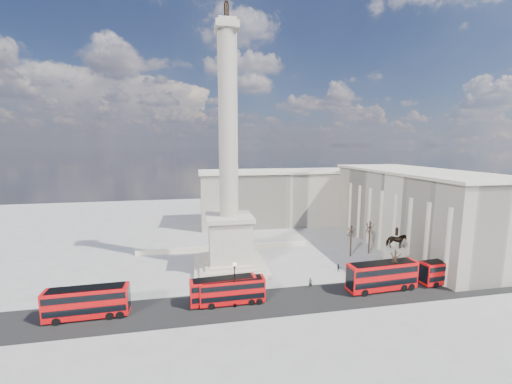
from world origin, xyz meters
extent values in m
plane|color=#A09C98|center=(0.00, 0.00, 0.00)|extent=(180.00, 180.00, 0.00)
cube|color=black|center=(5.00, -10.00, 0.00)|extent=(120.00, 9.00, 0.01)
cube|color=#BEB29E|center=(0.00, 5.00, 0.50)|extent=(14.00, 14.00, 1.00)
cube|color=#BEB29E|center=(0.00, 5.00, 1.25)|extent=(12.00, 12.00, 0.50)
cube|color=#BEB29E|center=(0.00, 5.00, 1.75)|extent=(10.00, 10.00, 0.50)
cube|color=#BEB29E|center=(0.00, 5.00, 6.00)|extent=(8.00, 8.00, 8.00)
cube|color=#BEB29E|center=(0.00, 5.00, 10.40)|extent=(9.00, 9.00, 0.80)
cylinder|color=#ACA28E|center=(0.00, 5.00, 27.80)|extent=(3.60, 3.60, 34.00)
cube|color=#BEB29E|center=(0.00, 5.00, 45.40)|extent=(4.20, 4.20, 1.20)
cube|color=#BEB29E|center=(0.00, 5.00, 46.30)|extent=(3.20, 3.20, 0.60)
cylinder|color=black|center=(0.00, 5.00, 47.90)|extent=(0.90, 0.90, 2.60)
sphere|color=black|center=(0.00, 5.00, 49.50)|extent=(0.70, 0.70, 0.70)
cube|color=beige|center=(0.00, 16.00, 0.55)|extent=(40.00, 0.60, 1.10)
cube|color=beige|center=(45.00, 10.00, 9.00)|extent=(18.00, 45.00, 18.00)
cube|color=beige|center=(45.00, 10.00, 18.30)|extent=(19.00, 46.00, 0.60)
cube|color=beige|center=(20.00, 40.00, 8.00)|extent=(50.00, 16.00, 16.00)
cube|color=beige|center=(20.00, 40.00, 16.30)|extent=(51.00, 17.00, 0.60)
cube|color=red|center=(-2.46, -8.93, 2.20)|extent=(10.31, 3.04, 3.74)
cube|color=black|center=(-2.46, -8.93, 1.53)|extent=(9.91, 3.07, 0.83)
cube|color=black|center=(-2.46, -8.93, 3.19)|extent=(9.91, 3.07, 0.83)
cube|color=black|center=(-2.46, -8.93, 4.09)|extent=(9.28, 2.74, 0.06)
cylinder|color=black|center=(-5.81, -9.17, 0.51)|extent=(1.19, 2.50, 1.02)
cylinder|color=black|center=(0.38, -8.72, 0.51)|extent=(1.19, 2.50, 1.02)
cylinder|color=black|center=(1.60, -8.63, 0.51)|extent=(1.19, 2.50, 1.02)
cube|color=red|center=(-1.10, -9.36, 2.16)|extent=(10.04, 2.41, 3.69)
cube|color=black|center=(-1.10, -9.36, 1.50)|extent=(9.64, 2.46, 0.82)
cube|color=black|center=(-1.10, -9.36, 3.14)|extent=(9.64, 2.46, 0.82)
cube|color=black|center=(-1.10, -9.36, 4.03)|extent=(9.04, 2.16, 0.05)
cylinder|color=black|center=(-4.41, -9.40, 0.50)|extent=(1.03, 2.41, 1.00)
cylinder|color=black|center=(1.70, -9.32, 0.50)|extent=(1.03, 2.41, 1.00)
cylinder|color=black|center=(2.91, -9.31, 0.50)|extent=(1.03, 2.41, 1.00)
cube|color=red|center=(24.22, -9.50, 2.62)|extent=(12.26, 3.44, 4.47)
cube|color=black|center=(24.22, -9.50, 1.82)|extent=(11.78, 3.47, 0.99)
cube|color=black|center=(24.22, -9.50, 3.80)|extent=(11.78, 3.47, 0.99)
cube|color=black|center=(24.22, -9.50, 4.88)|extent=(11.04, 3.09, 0.07)
cylinder|color=black|center=(20.23, -9.72, 0.61)|extent=(1.37, 2.94, 1.21)
cylinder|color=black|center=(27.61, -9.31, 0.61)|extent=(1.37, 2.94, 1.21)
cylinder|color=black|center=(29.07, -9.22, 0.61)|extent=(1.37, 2.94, 1.21)
cube|color=red|center=(37.36, -9.01, 2.28)|extent=(10.72, 3.36, 3.88)
cube|color=black|center=(37.36, -9.01, 1.58)|extent=(10.30, 3.38, 0.86)
cube|color=black|center=(37.36, -9.01, 3.31)|extent=(10.30, 3.38, 0.86)
cube|color=black|center=(37.36, -9.01, 4.25)|extent=(9.65, 3.02, 0.06)
cylinder|color=black|center=(33.89, -9.33, 0.53)|extent=(1.28, 2.60, 1.05)
cylinder|color=black|center=(40.29, -8.74, 0.53)|extent=(1.28, 2.60, 1.05)
cylinder|color=black|center=(41.55, -8.62, 0.53)|extent=(1.28, 2.60, 1.05)
cube|color=red|center=(-21.74, -9.54, 2.40)|extent=(11.20, 2.82, 4.10)
cube|color=black|center=(-21.74, -9.54, 1.67)|extent=(10.75, 2.87, 0.91)
cube|color=black|center=(-21.74, -9.54, 3.49)|extent=(10.75, 2.87, 0.91)
cube|color=black|center=(-21.74, -9.54, 4.48)|extent=(10.08, 2.54, 0.06)
cylinder|color=black|center=(-25.41, -9.63, 0.56)|extent=(1.18, 2.68, 1.11)
cylinder|color=black|center=(-18.62, -9.45, 0.56)|extent=(1.18, 2.68, 1.11)
cylinder|color=black|center=(-17.29, -9.42, 0.56)|extent=(1.18, 2.68, 1.11)
cylinder|color=black|center=(-0.86, -10.40, 0.27)|extent=(0.48, 0.48, 0.54)
cylinder|color=black|center=(-0.86, -10.40, 3.25)|extent=(0.17, 0.17, 6.50)
cylinder|color=black|center=(-0.86, -10.40, 6.39)|extent=(0.33, 0.33, 0.33)
sphere|color=silver|center=(-0.86, -10.40, 6.77)|extent=(0.61, 0.61, 0.61)
cube|color=beige|center=(31.20, -2.82, 0.27)|extent=(4.31, 3.24, 0.54)
cube|color=beige|center=(31.20, -2.82, 2.37)|extent=(3.45, 2.37, 4.75)
imported|color=black|center=(31.20, -2.82, 6.20)|extent=(3.79, 2.81, 2.91)
cylinder|color=black|center=(31.20, -2.82, 7.96)|extent=(0.54, 0.54, 1.29)
sphere|color=black|center=(31.20, -2.82, 8.71)|extent=(0.39, 0.39, 0.39)
cylinder|color=#332319|center=(26.34, -9.67, 3.50)|extent=(0.28, 0.28, 7.01)
cylinder|color=#332319|center=(26.93, 6.73, 3.49)|extent=(0.32, 0.32, 6.98)
cylinder|color=#332319|center=(31.90, 7.69, 3.76)|extent=(0.32, 0.32, 7.52)
imported|color=black|center=(12.68, -6.50, 0.90)|extent=(0.68, 0.47, 1.79)
imported|color=black|center=(22.61, -6.50, 0.91)|extent=(0.95, 0.77, 1.81)
imported|color=black|center=(20.58, -0.63, 0.76)|extent=(0.51, 0.94, 1.51)
camera|label=1|loc=(-6.02, -54.79, 24.33)|focal=22.00mm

